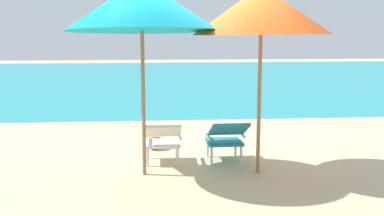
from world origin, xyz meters
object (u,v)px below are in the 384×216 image
object	(u,v)px
lounge_chair_left	(162,138)
beach_umbrella_left	(142,5)
beach_umbrella_right	(261,11)
beach_ball	(154,142)
lounge_chair_right	(226,136)

from	to	relation	value
lounge_chair_left	beach_umbrella_left	bearing A→B (deg)	-120.77
beach_umbrella_left	beach_umbrella_right	size ratio (longest dim) A/B	1.03
beach_umbrella_left	beach_ball	size ratio (longest dim) A/B	10.62
beach_umbrella_left	beach_ball	bearing A→B (deg)	83.91
beach_umbrella_left	beach_ball	world-z (taller)	beach_umbrella_left
lounge_chair_right	lounge_chair_left	bearing A→B (deg)	-177.79
lounge_chair_right	beach_umbrella_right	size ratio (longest dim) A/B	0.35
lounge_chair_left	beach_umbrella_left	distance (m)	1.92
lounge_chair_left	beach_ball	xyz separation A→B (m)	(-0.11, 0.94, -0.28)
lounge_chair_right	beach_ball	size ratio (longest dim) A/B	3.58
lounge_chair_right	beach_ball	distance (m)	1.41
lounge_chair_left	lounge_chair_right	size ratio (longest dim) A/B	1.00
lounge_chair_right	beach_umbrella_left	world-z (taller)	beach_umbrella_left
lounge_chair_right	beach_umbrella_right	distance (m)	1.90
lounge_chair_left	beach_umbrella_right	bearing A→B (deg)	-20.19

